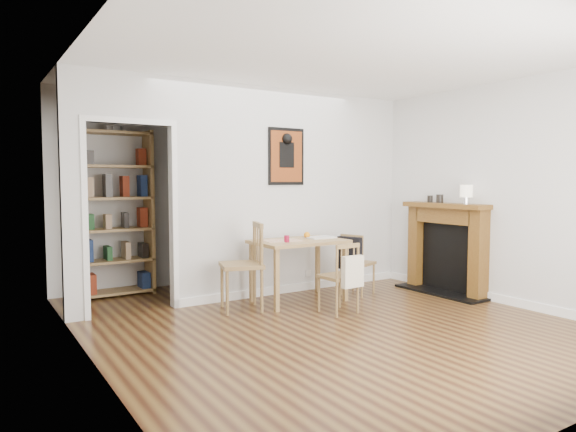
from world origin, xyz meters
TOP-DOWN VIEW (x-y plane):
  - ground at (0.00, 0.00)m, footprint 5.20×5.20m
  - room_shell at (0.10, 1.34)m, footprint 5.20×5.20m
  - dining_table at (0.28, 0.87)m, footprint 1.09×0.69m
  - chair_left at (-0.48, 0.87)m, footprint 0.61×0.61m
  - chair_right at (1.12, 0.79)m, footprint 0.53×0.50m
  - chair_front at (0.36, 0.19)m, footprint 0.41×0.46m
  - bookshelf at (-1.46, 2.40)m, footprint 0.88×0.35m
  - fireplace at (2.16, 0.25)m, footprint 0.45×1.25m
  - red_glass at (0.05, 0.76)m, footprint 0.06×0.06m
  - orange_fruit at (0.48, 0.98)m, footprint 0.08×0.08m
  - placemat at (0.07, 0.91)m, footprint 0.48×0.39m
  - notebook at (0.62, 0.90)m, footprint 0.34×0.25m
  - mantel_lamp at (2.08, -0.10)m, footprint 0.15×0.15m
  - ceramic_jar_a at (2.11, 0.34)m, footprint 0.09×0.09m
  - ceramic_jar_b at (2.13, 0.52)m, footprint 0.07×0.07m

SIDE VIEW (x-z plane):
  - ground at x=0.00m, z-range 0.00..0.00m
  - chair_front at x=0.36m, z-range 0.01..0.78m
  - chair_right at x=1.12m, z-range 0.01..0.79m
  - chair_left at x=-0.48m, z-range 0.00..0.99m
  - fireplace at x=2.16m, z-range 0.04..1.20m
  - dining_table at x=0.28m, z-range 0.28..1.02m
  - placemat at x=0.07m, z-range 0.74..0.74m
  - notebook at x=0.62m, z-range 0.74..0.76m
  - orange_fruit at x=0.48m, z-range 0.74..0.82m
  - red_glass at x=0.05m, z-range 0.74..0.82m
  - bookshelf at x=-1.46m, z-range -0.01..2.07m
  - ceramic_jar_b at x=2.13m, z-range 1.16..1.25m
  - ceramic_jar_a at x=2.11m, z-range 1.16..1.27m
  - room_shell at x=0.10m, z-range -1.30..3.90m
  - mantel_lamp at x=2.08m, z-range 1.19..1.42m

